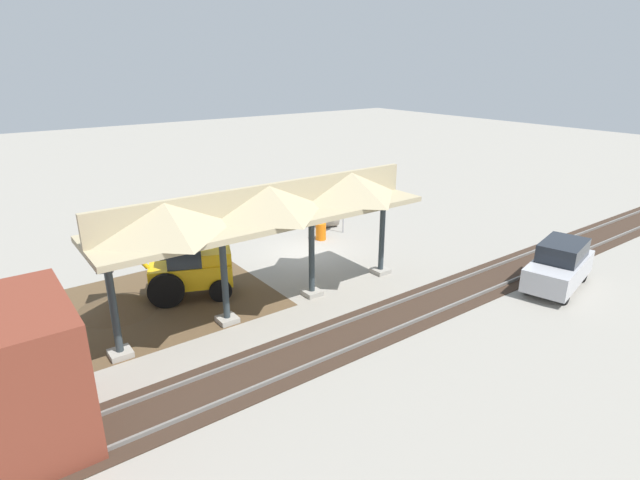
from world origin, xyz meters
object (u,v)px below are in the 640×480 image
Objects in this scene: distant_parked_car at (559,265)px; stop_sign at (343,203)px; concrete_pipe at (328,218)px; traffic_barrel at (321,231)px; backhoe at (187,268)px.

stop_sign is at bearing -75.60° from distant_parked_car.
concrete_pipe is 2.31m from traffic_barrel.
concrete_pipe is at bearing -77.17° from distant_parked_car.
distant_parked_car reaches higher than traffic_barrel.
concrete_pipe is 12.62m from distant_parked_car.
stop_sign is 1.92× the size of concrete_pipe.
distant_parked_car is (-12.91, 8.30, -0.29)m from backhoe.
traffic_barrel is (-8.42, -2.42, -0.82)m from backhoe.
backhoe reaches higher than traffic_barrel.
backhoe is (10.10, 2.61, -0.44)m from stop_sign.
stop_sign is at bearing -173.55° from traffic_barrel.
stop_sign reaches higher than traffic_barrel.
concrete_pipe is (-0.00, -1.38, -1.21)m from stop_sign.
distant_parked_car is 5.00× the size of traffic_barrel.
stop_sign is 0.47× the size of backhoe.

